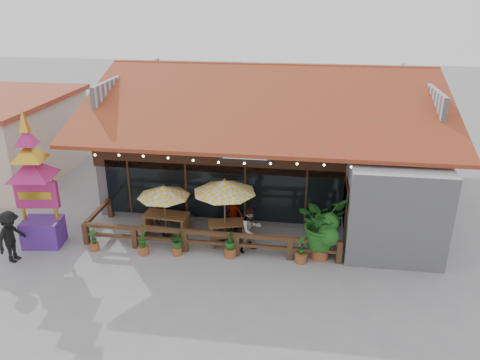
% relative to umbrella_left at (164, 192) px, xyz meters
% --- Properties ---
extents(ground, '(100.00, 100.00, 0.00)m').
position_rel_umbrella_left_xyz_m(ground, '(3.57, -0.59, -1.96)').
color(ground, gray).
rests_on(ground, ground).
extents(restaurant_building, '(15.50, 14.73, 6.09)m').
position_rel_umbrella_left_xyz_m(restaurant_building, '(3.83, 6.02, 0.24)').
color(restaurant_building, '#A4A4A9').
rests_on(restaurant_building, ground).
extents(patio_railing, '(10.00, 2.60, 0.92)m').
position_rel_umbrella_left_xyz_m(patio_railing, '(1.32, -0.85, -1.35)').
color(patio_railing, '#4C321B').
rests_on(patio_railing, ground).
extents(umbrella_left, '(2.76, 2.76, 2.25)m').
position_rel_umbrella_left_xyz_m(umbrella_left, '(0.00, 0.00, 0.00)').
color(umbrella_left, brown).
rests_on(umbrella_left, ground).
extents(umbrella_right, '(2.78, 2.78, 2.65)m').
position_rel_umbrella_left_xyz_m(umbrella_right, '(2.44, 0.03, 0.34)').
color(umbrella_right, brown).
rests_on(umbrella_right, ground).
extents(picnic_table_left, '(1.94, 1.71, 0.87)m').
position_rel_umbrella_left_xyz_m(picnic_table_left, '(-0.03, 0.22, -1.37)').
color(picnic_table_left, brown).
rests_on(picnic_table_left, ground).
extents(picnic_table_right, '(1.92, 1.76, 0.78)m').
position_rel_umbrella_left_xyz_m(picnic_table_right, '(2.59, 0.05, -1.44)').
color(picnic_table_right, brown).
rests_on(picnic_table_right, ground).
extents(thai_sign_tower, '(2.43, 2.43, 5.83)m').
position_rel_umbrella_left_xyz_m(thai_sign_tower, '(-4.55, -1.35, 1.12)').
color(thai_sign_tower, '#4B2486').
rests_on(thai_sign_tower, ground).
extents(tropical_plant, '(2.41, 2.40, 2.52)m').
position_rel_umbrella_left_xyz_m(tropical_plant, '(6.18, -0.82, -0.52)').
color(tropical_plant, brown).
rests_on(tropical_plant, ground).
extents(diner_a, '(0.65, 0.63, 1.51)m').
position_rel_umbrella_left_xyz_m(diner_a, '(-0.72, 1.08, -1.21)').
color(diner_a, '#3B2012').
rests_on(diner_a, ground).
extents(diner_b, '(1.12, 1.10, 1.82)m').
position_rel_umbrella_left_xyz_m(diner_b, '(3.56, -0.68, -1.05)').
color(diner_b, '#3B2012').
rests_on(diner_b, ground).
extents(diner_c, '(0.91, 0.64, 1.43)m').
position_rel_umbrella_left_xyz_m(diner_c, '(2.64, 0.94, -1.25)').
color(diner_c, '#3B2012').
rests_on(diner_c, ground).
extents(pedestrian, '(0.87, 1.37, 2.01)m').
position_rel_umbrella_left_xyz_m(pedestrian, '(-5.02, -2.63, -0.96)').
color(pedestrian, black).
rests_on(pedestrian, ground).
extents(planter_a, '(0.37, 0.37, 0.90)m').
position_rel_umbrella_left_xyz_m(planter_a, '(-2.42, -1.50, -1.59)').
color(planter_a, brown).
rests_on(planter_a, ground).
extents(planter_b, '(0.41, 0.42, 1.01)m').
position_rel_umbrella_left_xyz_m(planter_b, '(-0.45, -1.51, -1.51)').
color(planter_b, brown).
rests_on(planter_b, ground).
extents(planter_c, '(0.74, 0.76, 0.94)m').
position_rel_umbrella_left_xyz_m(planter_c, '(0.82, -1.36, -1.43)').
color(planter_c, brown).
rests_on(planter_c, ground).
extents(planter_d, '(0.56, 0.56, 1.07)m').
position_rel_umbrella_left_xyz_m(planter_d, '(2.85, -1.23, -1.45)').
color(planter_d, brown).
rests_on(planter_d, ground).
extents(planter_e, '(0.43, 0.43, 1.06)m').
position_rel_umbrella_left_xyz_m(planter_e, '(5.48, -1.23, -1.52)').
color(planter_e, brown).
rests_on(planter_e, ground).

